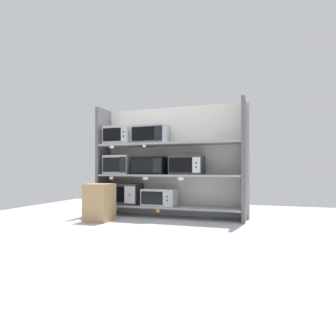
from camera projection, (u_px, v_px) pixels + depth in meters
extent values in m
cube|color=#B2B7BC|center=(143.00, 231.00, 3.42)|extent=(6.22, 6.00, 0.02)
cube|color=beige|center=(172.00, 161.00, 4.60)|extent=(2.42, 0.04, 1.75)
cube|color=#5B5B5E|center=(103.00, 161.00, 4.73)|extent=(0.05, 0.42, 1.75)
cube|color=#5B5B5E|center=(244.00, 160.00, 4.03)|extent=(0.05, 0.42, 1.75)
cube|color=#99999E|center=(168.00, 207.00, 4.37)|extent=(2.22, 0.42, 0.03)
cube|color=#2F2E37|center=(124.00, 194.00, 4.61)|extent=(0.58, 0.32, 0.34)
cube|color=black|center=(114.00, 194.00, 4.48)|extent=(0.36, 0.01, 0.24)
cube|color=silver|center=(130.00, 195.00, 4.39)|extent=(0.18, 0.01, 0.27)
cylinder|color=#262628|center=(129.00, 195.00, 4.38)|extent=(0.02, 0.01, 0.02)
cube|color=#B5BDB8|center=(160.00, 197.00, 4.41)|extent=(0.52, 0.37, 0.26)
cube|color=black|center=(152.00, 198.00, 4.25)|extent=(0.35, 0.01, 0.20)
cube|color=#B5BDB8|center=(167.00, 199.00, 4.18)|extent=(0.14, 0.01, 0.21)
cylinder|color=#262628|center=(167.00, 201.00, 4.17)|extent=(0.02, 0.01, 0.02)
cylinder|color=#262628|center=(167.00, 197.00, 4.17)|extent=(0.02, 0.01, 0.02)
cube|color=beige|center=(115.00, 209.00, 4.41)|extent=(0.06, 0.00, 0.04)
cube|color=orange|center=(158.00, 211.00, 4.19)|extent=(0.06, 0.00, 0.04)
cube|color=#99999E|center=(168.00, 175.00, 4.38)|extent=(2.22, 0.42, 0.03)
cube|color=#B2B3B6|center=(120.00, 165.00, 4.64)|extent=(0.42, 0.37, 0.31)
cube|color=black|center=(111.00, 165.00, 4.47)|extent=(0.29, 0.01, 0.23)
cube|color=black|center=(122.00, 165.00, 4.41)|extent=(0.11, 0.01, 0.24)
cylinder|color=#262628|center=(122.00, 165.00, 4.40)|extent=(0.02, 0.01, 0.02)
cube|color=black|center=(151.00, 166.00, 4.47)|extent=(0.52, 0.40, 0.27)
cube|color=black|center=(142.00, 166.00, 4.29)|extent=(0.35, 0.01, 0.21)
cube|color=black|center=(157.00, 165.00, 4.22)|extent=(0.13, 0.01, 0.22)
cube|color=#323538|center=(187.00, 165.00, 4.28)|extent=(0.50, 0.34, 0.28)
cube|color=black|center=(181.00, 165.00, 4.13)|extent=(0.35, 0.01, 0.21)
cube|color=silver|center=(196.00, 165.00, 4.06)|extent=(0.12, 0.01, 0.23)
cylinder|color=#262628|center=(196.00, 167.00, 4.05)|extent=(0.02, 0.01, 0.02)
cylinder|color=#262628|center=(196.00, 163.00, 4.05)|extent=(0.02, 0.01, 0.02)
cube|color=beige|center=(111.00, 178.00, 4.44)|extent=(0.07, 0.00, 0.04)
cube|color=beige|center=(145.00, 178.00, 4.26)|extent=(0.08, 0.00, 0.05)
cube|color=beige|center=(181.00, 179.00, 4.09)|extent=(0.08, 0.00, 0.05)
cube|color=#99999E|center=(168.00, 144.00, 4.38)|extent=(2.22, 0.42, 0.03)
cube|color=#B7BAB6|center=(120.00, 136.00, 4.64)|extent=(0.44, 0.37, 0.29)
cube|color=black|center=(112.00, 135.00, 4.47)|extent=(0.32, 0.01, 0.21)
cube|color=#B7BAB6|center=(124.00, 134.00, 4.40)|extent=(0.10, 0.01, 0.23)
cylinder|color=#262628|center=(124.00, 136.00, 4.40)|extent=(0.02, 0.01, 0.02)
cylinder|color=#262628|center=(124.00, 132.00, 4.40)|extent=(0.02, 0.01, 0.02)
cube|color=#9CA5AE|center=(150.00, 135.00, 4.47)|extent=(0.53, 0.34, 0.28)
cube|color=black|center=(143.00, 134.00, 4.32)|extent=(0.38, 0.01, 0.22)
cube|color=black|center=(158.00, 133.00, 4.25)|extent=(0.12, 0.01, 0.23)
cylinder|color=#262628|center=(158.00, 135.00, 4.24)|extent=(0.02, 0.01, 0.02)
cylinder|color=#262628|center=(158.00, 131.00, 4.24)|extent=(0.02, 0.01, 0.02)
cube|color=beige|center=(112.00, 147.00, 4.44)|extent=(0.08, 0.00, 0.04)
cube|color=beige|center=(144.00, 146.00, 4.27)|extent=(0.06, 0.00, 0.04)
cube|color=tan|center=(100.00, 202.00, 4.05)|extent=(0.35, 0.35, 0.53)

